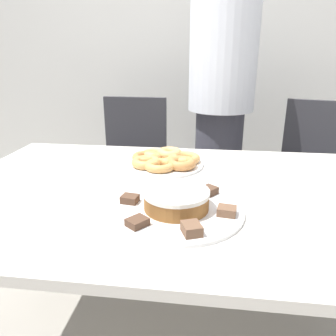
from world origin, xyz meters
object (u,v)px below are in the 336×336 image
(office_chair_left, at_px, (131,177))
(frosted_cake, at_px, (176,199))
(plate_cake, at_px, (176,210))
(office_chair_right, at_px, (312,185))
(person_standing, at_px, (221,102))
(plate_donuts, at_px, (162,164))

(office_chair_left, distance_m, frosted_cake, 1.13)
(frosted_cake, bearing_deg, plate_cake, 0.00)
(office_chair_right, bearing_deg, office_chair_left, -165.72)
(person_standing, bearing_deg, plate_donuts, -108.73)
(person_standing, distance_m, plate_donuts, 0.79)
(office_chair_right, bearing_deg, plate_donuts, -128.97)
(plate_cake, bearing_deg, person_standing, 82.61)
(office_chair_left, height_order, frosted_cake, office_chair_left)
(office_chair_left, distance_m, plate_cake, 1.12)
(plate_donuts, bearing_deg, frosted_cake, -76.10)
(frosted_cake, bearing_deg, office_chair_right, 55.15)
(office_chair_right, bearing_deg, plate_cake, -110.47)
(person_standing, distance_m, office_chair_right, 0.72)
(person_standing, distance_m, frosted_cake, 1.16)
(office_chair_left, relative_size, plate_cake, 2.31)
(office_chair_right, xyz_separation_m, plate_cake, (-0.70, -1.00, 0.30))
(plate_cake, xyz_separation_m, frosted_cake, (-0.00, 0.00, 0.03))
(office_chair_left, xyz_separation_m, office_chair_right, (1.08, -0.00, 0.00))
(office_chair_left, bearing_deg, person_standing, 16.48)
(office_chair_right, relative_size, plate_cake, 2.31)
(plate_cake, distance_m, frosted_cake, 0.03)
(frosted_cake, bearing_deg, office_chair_left, 110.96)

